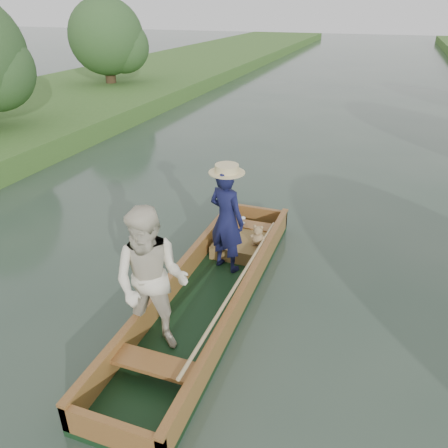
% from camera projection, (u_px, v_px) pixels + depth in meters
% --- Properties ---
extents(ground, '(120.00, 120.00, 0.00)m').
position_uv_depth(ground, '(210.00, 301.00, 6.21)').
color(ground, '#283D30').
rests_on(ground, ground).
extents(trees_far, '(22.67, 11.62, 4.36)m').
position_uv_depth(trees_far, '(315.00, 57.00, 11.46)').
color(trees_far, '#47331E').
rests_on(trees_far, ground).
extents(punt, '(1.32, 5.00, 1.90)m').
position_uv_depth(punt, '(194.00, 270.00, 5.74)').
color(punt, black).
rests_on(punt, ground).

